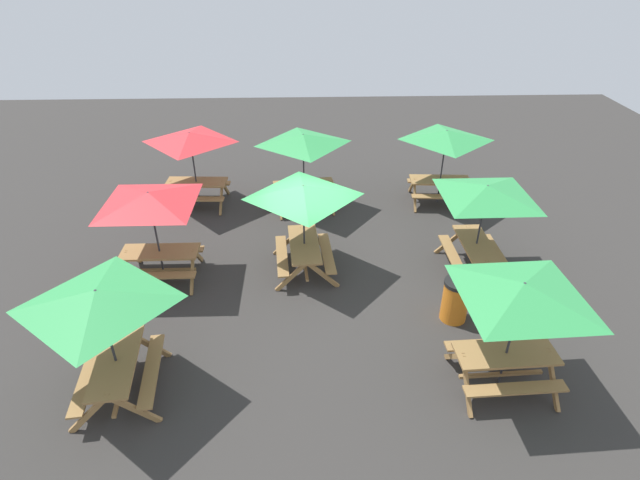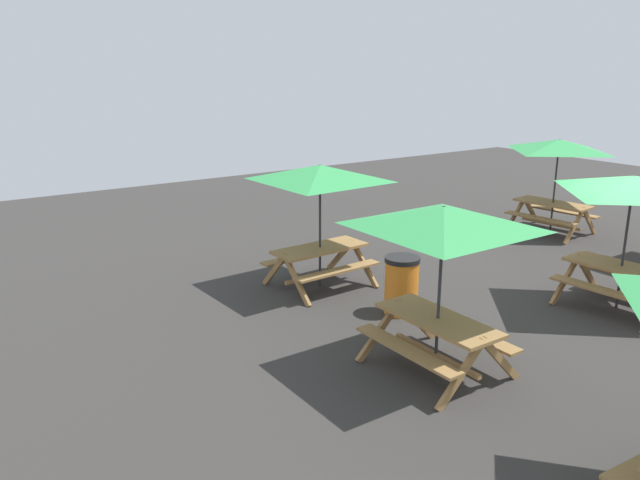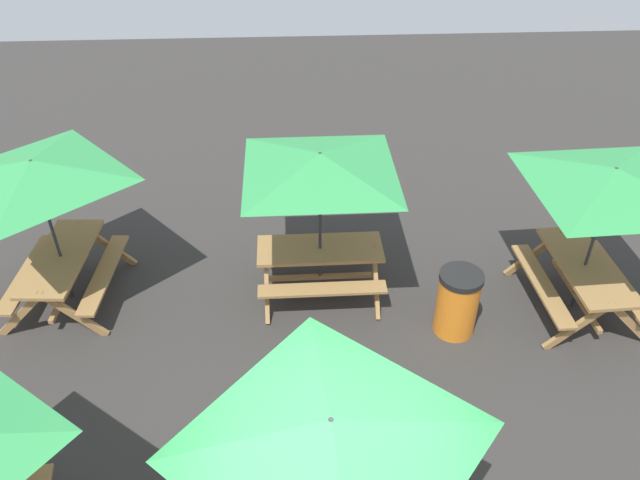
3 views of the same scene
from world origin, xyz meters
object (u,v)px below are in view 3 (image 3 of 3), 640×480
at_px(picnic_table_5, 330,444).
at_px(trash_bin_orange, 457,302).
at_px(picnic_table_1, 610,189).
at_px(picnic_table_2, 320,174).
at_px(picnic_table_6, 37,181).

distance_m(picnic_table_5, trash_bin_orange, 4.02).
relative_size(picnic_table_1, picnic_table_5, 1.21).
xyz_separation_m(picnic_table_2, picnic_table_6, (0.00, 3.67, 0.00)).
bearing_deg(picnic_table_6, picnic_table_1, -90.86).
bearing_deg(trash_bin_orange, picnic_table_5, 148.62).
height_order(picnic_table_1, picnic_table_2, same).
bearing_deg(picnic_table_5, picnic_table_6, -53.86).
height_order(picnic_table_1, trash_bin_orange, picnic_table_1).
distance_m(picnic_table_2, picnic_table_5, 4.15).
height_order(picnic_table_2, picnic_table_6, same).
height_order(picnic_table_1, picnic_table_6, same).
height_order(picnic_table_6, trash_bin_orange, picnic_table_6).
relative_size(picnic_table_2, picnic_table_6, 1.21).
xyz_separation_m(picnic_table_1, picnic_table_6, (0.58, 7.32, 0.00)).
bearing_deg(trash_bin_orange, picnic_table_6, 79.98).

